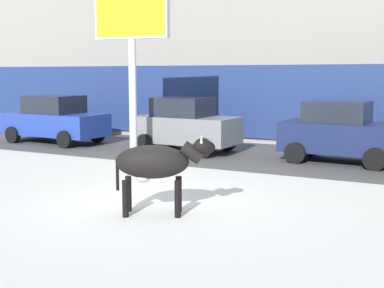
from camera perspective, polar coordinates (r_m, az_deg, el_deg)
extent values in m
plane|color=silver|center=(10.29, -4.77, -7.11)|extent=(120.00, 120.00, 0.00)
cube|color=#514F4C|center=(16.61, 8.08, -1.36)|extent=(60.00, 5.60, 0.01)
cube|color=navy|center=(19.11, 10.88, 4.61)|extent=(43.12, 0.10, 2.80)
ellipsoid|color=black|center=(9.54, -4.53, -2.02)|extent=(1.52, 1.14, 0.64)
cylinder|color=black|center=(9.83, -1.51, -5.69)|extent=(0.12, 0.12, 0.70)
cylinder|color=black|center=(9.45, -1.63, -6.25)|extent=(0.12, 0.12, 0.70)
cylinder|color=black|center=(9.92, -7.20, -5.62)|extent=(0.12, 0.12, 0.70)
cylinder|color=black|center=(9.55, -7.55, -6.17)|extent=(0.12, 0.12, 0.70)
cylinder|color=black|center=(9.46, -0.02, -0.98)|extent=(0.54, 0.44, 0.44)
ellipsoid|color=black|center=(9.44, 1.32, -0.38)|extent=(0.50, 0.41, 0.28)
cone|color=beige|center=(9.53, 1.08, 0.67)|extent=(0.10, 0.13, 0.15)
cone|color=beige|center=(9.31, 1.07, 0.50)|extent=(0.10, 0.13, 0.15)
cylinder|color=black|center=(9.67, -8.44, -3.46)|extent=(0.06, 0.06, 0.60)
ellipsoid|color=beige|center=(9.61, -5.55, -3.78)|extent=(0.36, 0.34, 0.20)
cylinder|color=silver|center=(15.94, -6.71, 5.14)|extent=(0.24, 0.24, 3.80)
cube|color=silver|center=(16.04, -6.88, 15.00)|extent=(2.53, 0.35, 1.82)
cube|color=yellow|center=(16.02, -6.94, 15.01)|extent=(2.41, 0.30, 1.70)
cube|color=#233D9E|center=(20.26, -15.28, 2.22)|extent=(4.29, 2.00, 0.84)
cube|color=#1E232D|center=(20.21, -15.36, 4.36)|extent=(2.09, 1.66, 0.68)
cylinder|color=black|center=(20.02, -10.69, 1.08)|extent=(0.65, 0.26, 0.64)
cylinder|color=black|center=(18.73, -14.20, 0.51)|extent=(0.65, 0.26, 0.64)
cylinder|color=black|center=(21.89, -16.12, 1.49)|extent=(0.65, 0.26, 0.64)
cylinder|color=black|center=(20.72, -19.62, 0.99)|extent=(0.65, 0.26, 0.64)
cube|color=slate|center=(17.29, -0.61, 1.65)|extent=(3.59, 1.90, 0.90)
cube|color=#1E232D|center=(17.30, -1.04, 4.22)|extent=(1.88, 1.60, 0.64)
cylinder|color=black|center=(17.55, 4.01, 0.25)|extent=(0.65, 0.26, 0.64)
cylinder|color=black|center=(16.06, 1.34, -0.46)|extent=(0.65, 0.26, 0.64)
cylinder|color=black|center=(18.65, -2.29, 0.72)|extent=(0.65, 0.26, 0.64)
cylinder|color=black|center=(17.25, -5.30, 0.10)|extent=(0.65, 0.26, 0.64)
cube|color=#19234C|center=(15.83, 16.56, 0.74)|extent=(3.59, 1.90, 0.90)
cube|color=#1E232D|center=(15.79, 16.14, 3.55)|extent=(1.88, 1.60, 0.64)
cylinder|color=black|center=(14.84, 19.99, -1.63)|extent=(0.65, 0.26, 0.64)
cylinder|color=black|center=(16.99, 13.45, -0.21)|extent=(0.65, 0.26, 0.64)
cylinder|color=black|center=(15.39, 11.63, -0.99)|extent=(0.65, 0.26, 0.64)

